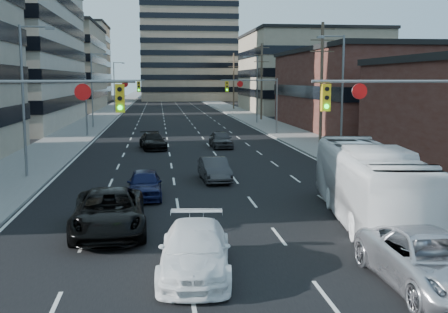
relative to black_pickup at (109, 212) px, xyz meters
name	(u,v)px	position (x,y,z in m)	size (l,w,h in m)	color
ground	(260,301)	(4.58, -7.25, -0.83)	(400.00, 400.00, 0.00)	black
road_surface	(168,103)	(4.58, 122.75, -0.82)	(18.00, 300.00, 0.02)	black
sidewalk_left	(123,103)	(-6.92, 122.75, -0.75)	(5.00, 300.00, 0.15)	slate
sidewalk_right	(213,102)	(16.08, 122.75, -0.75)	(5.00, 300.00, 0.15)	slate
office_left_far	(48,69)	(-19.42, 92.75, 7.17)	(20.00, 30.00, 16.00)	gray
storefront_right_mid	(384,91)	(28.58, 42.75, 3.67)	(20.00, 30.00, 9.00)	#472119
office_right_far	(308,73)	(29.58, 80.75, 6.17)	(22.00, 28.00, 14.00)	gray
bg_block_left	(61,64)	(-23.42, 132.75, 9.17)	(24.00, 24.00, 20.00)	#ADA089
bg_block_right	(292,79)	(36.58, 122.75, 5.17)	(22.00, 22.00, 12.00)	gray
signal_near_left	(32,120)	(-2.87, 0.74, 3.50)	(6.59, 0.33, 6.00)	slate
signal_near_right	(404,117)	(12.04, 0.74, 3.50)	(6.59, 0.33, 6.00)	slate
signal_far_left	(109,95)	(-3.10, 37.74, 3.48)	(6.09, 0.33, 6.00)	slate
signal_far_right	(256,94)	(12.27, 37.74, 3.48)	(6.09, 0.33, 6.00)	slate
utility_pole_block	(322,81)	(16.78, 28.75, 4.95)	(2.20, 0.28, 11.00)	#4C3D2D
utility_pole_midblock	(262,80)	(16.78, 58.75, 4.95)	(2.20, 0.28, 11.00)	#4C3D2D
utility_pole_distant	(234,80)	(16.78, 88.75, 4.95)	(2.20, 0.28, 11.00)	#4C3D2D
streetlight_left_near	(26,94)	(-5.76, 12.75, 4.23)	(2.03, 0.22, 9.00)	slate
streetlight_left_mid	(93,86)	(-5.76, 47.75, 4.23)	(2.03, 0.22, 9.00)	slate
streetlight_left_far	(115,84)	(-5.76, 82.75, 4.23)	(2.03, 0.22, 9.00)	slate
streetlight_right_near	(340,91)	(14.92, 17.75, 4.23)	(2.03, 0.22, 9.00)	slate
streetlight_right_far	(256,86)	(14.92, 52.75, 4.23)	(2.03, 0.22, 9.00)	slate
black_pickup	(109,212)	(0.00, 0.00, 0.00)	(2.74, 5.95, 1.65)	black
white_van	(195,250)	(2.98, -5.00, -0.07)	(2.11, 5.19, 1.51)	white
silver_suv	(431,261)	(9.49, -6.97, -0.02)	(2.67, 5.79, 1.61)	silver
transit_bus	(369,184)	(10.58, 0.59, 0.77)	(2.69, 11.49, 3.20)	white
sedan_blue	(145,184)	(1.21, 6.39, -0.11)	(1.68, 4.17, 1.42)	#0D1237
sedan_grey_center	(214,170)	(5.15, 10.66, -0.14)	(1.44, 4.14, 1.36)	#2E2E31
sedan_black_far	(153,141)	(1.46, 26.22, -0.13)	(1.95, 4.80, 1.39)	black
sedan_grey_right	(221,139)	(7.30, 26.67, -0.09)	(1.74, 4.34, 1.48)	#343537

